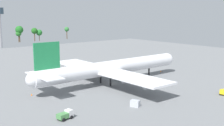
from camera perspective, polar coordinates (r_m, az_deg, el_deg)
ground_plane at (r=114.73m, az=-0.00°, el=-4.00°), size 283.95×283.95×0.00m
cargo_airplane at (r=112.99m, az=-0.26°, el=-1.01°), size 70.99×60.39×18.07m
catering_truck at (r=77.87m, az=-9.19°, el=-10.06°), size 4.53×3.06×2.26m
cargo_container_fore at (r=86.86m, az=4.59°, el=-7.95°), size 2.75×3.18×1.99m
safety_cone_nose at (r=138.35m, az=9.58°, el=-1.57°), size 0.54×0.54×0.77m
safety_cone_tail at (r=101.69m, az=-15.59°, el=-6.00°), size 0.49×0.49×0.70m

